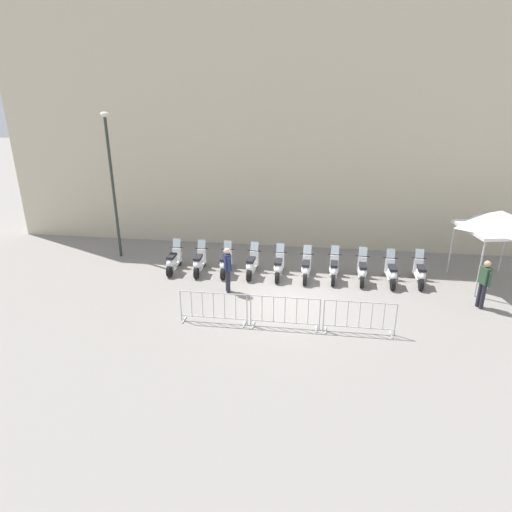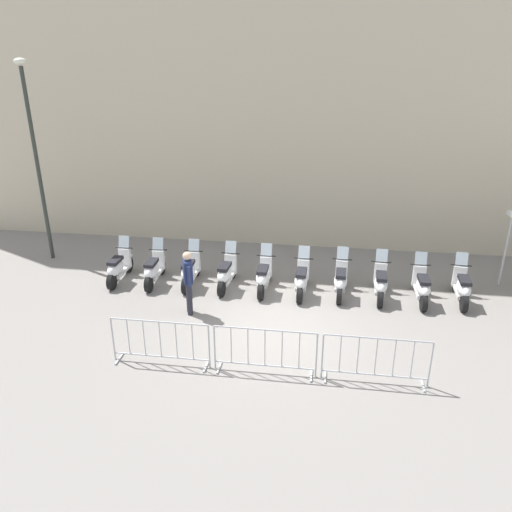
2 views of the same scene
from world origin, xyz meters
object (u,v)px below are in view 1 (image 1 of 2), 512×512
Objects in this scene: barrier_segment_0 at (214,308)px; officer_mid_plaza at (484,281)px; motorcycle_0 at (173,261)px; motorcycle_9 at (420,273)px; barrier_segment_2 at (359,317)px; motorcycle_4 at (279,267)px; motorcycle_6 at (334,269)px; motorcycle_7 at (362,271)px; canopy_tent at (500,221)px; motorcycle_1 at (199,263)px; officer_near_row_end at (228,267)px; motorcycle_3 at (252,265)px; motorcycle_8 at (391,273)px; barrier_segment_1 at (285,313)px; motorcycle_2 at (225,263)px; motorcycle_5 at (306,269)px; street_lamp at (111,174)px.

officer_mid_plaza reaches higher than barrier_segment_0.
motorcycle_0 is at bearing 160.94° from officer_mid_plaza.
motorcycle_9 is 0.79× the size of barrier_segment_2.
motorcycle_4 is 4.81m from barrier_segment_2.
motorcycle_0 is at bearing 169.45° from motorcycle_6.
officer_mid_plaza is at bearing -56.69° from motorcycle_9.
motorcycle_7 is 0.98× the size of officer_mid_plaza.
motorcycle_4 is at bearing 114.95° from barrier_segment_2.
officer_mid_plaza is 2.82m from canopy_tent.
motorcycle_0 is 1.01× the size of motorcycle_7.
officer_near_row_end reaches higher than motorcycle_1.
motorcycle_8 is at bearing -11.79° from motorcycle_3.
officer_mid_plaza is at bearing -22.46° from motorcycle_3.
officer_mid_plaza is (6.65, -2.94, 0.53)m from motorcycle_4.
barrier_segment_1 is (-4.46, -3.07, 0.07)m from motorcycle_8.
barrier_segment_1 is 0.74× the size of canopy_tent.
motorcycle_2 and motorcycle_3 have the same top height.
motorcycle_4 and motorcycle_5 have the same top height.
motorcycle_4 is at bearing 86.98° from barrier_segment_1.
motorcycle_1 is 7.22m from barrier_segment_2.
street_lamp is (-10.08, 3.40, 3.26)m from motorcycle_7.
motorcycle_4 is 0.99× the size of officer_mid_plaza.
motorcycle_2 is (1.07, -0.16, 0.00)m from motorcycle_1.
officer_near_row_end reaches higher than barrier_segment_2.
motorcycle_3 is 5.55m from barrier_segment_2.
motorcycle_9 is (5.34, -0.94, 0.00)m from motorcycle_4.
motorcycle_7 is at bearing 145.93° from officer_mid_plaza.
motorcycle_2 is 1.01× the size of motorcycle_7.
street_lamp is at bearing 141.22° from barrier_segment_2.
officer_near_row_end reaches higher than motorcycle_4.
motorcycle_1 is 3.25m from motorcycle_4.
motorcycle_9 is (7.46, -1.41, 0.00)m from motorcycle_2.
barrier_segment_2 is (3.09, -4.61, 0.07)m from motorcycle_3.
motorcycle_2 is 1.00× the size of motorcycle_4.
barrier_segment_0 is at bearing -100.88° from officer_near_row_end.
motorcycle_1 is 2.26m from officer_near_row_end.
barrier_segment_1 is at bearing -45.22° from street_lamp.
motorcycle_3 is at bearing 166.63° from motorcycle_4.
barrier_segment_1 is 10.01m from street_lamp.
motorcycle_7 is (7.46, -1.43, 0.00)m from motorcycle_0.
motorcycle_2 is at bearing 168.25° from motorcycle_8.
motorcycle_3 is 5.43m from motorcycle_8.
barrier_segment_2 is at bearing -65.05° from motorcycle_4.
motorcycle_1 is at bearing -10.83° from motorcycle_0.
motorcycle_9 is at bearing -10.41° from motorcycle_1.
motorcycle_2 is 1.08m from motorcycle_3.
motorcycle_6 is at bearing 56.71° from barrier_segment_1.
motorcycle_5 is 0.79× the size of barrier_segment_1.
motorcycle_4 is at bearing 172.81° from canopy_tent.
street_lamp reaches higher than motorcycle_9.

